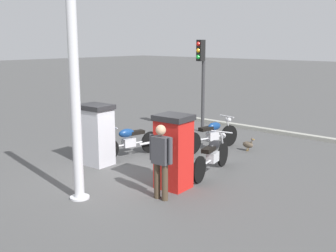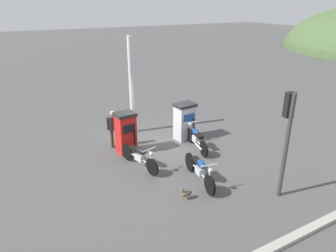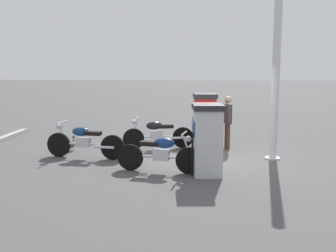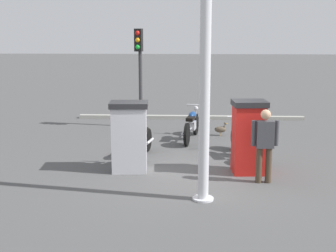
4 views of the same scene
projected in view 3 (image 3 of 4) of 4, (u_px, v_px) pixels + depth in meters
ground_plane at (210, 161)px, 10.29m from camera, size 120.00×120.00×0.00m
fuel_pump_near at (204, 122)px, 11.48m from camera, size 0.71×0.79×1.64m
fuel_pump_far at (207, 139)px, 8.86m from camera, size 0.73×0.89×1.59m
motorcycle_near_pump at (157, 133)px, 11.68m from camera, size 2.04×0.68×0.95m
motorcycle_far_pump at (161, 153)px, 9.09m from camera, size 1.99×0.67×0.95m
motorcycle_extra at (84, 141)px, 10.50m from camera, size 2.17×0.68×0.96m
attendant_person at (228, 119)px, 11.68m from camera, size 0.22×0.57×1.55m
wandering_duck at (72, 144)px, 11.44m from camera, size 0.18×0.42×0.42m
canopy_support_pole at (276, 81)px, 10.17m from camera, size 0.40×0.40×4.24m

